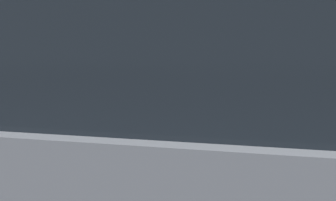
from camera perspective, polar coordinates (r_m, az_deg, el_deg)
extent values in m
cylinder|color=slate|center=(3.82, 3.67, -5.84)|extent=(0.07, 0.07, 1.05)
cylinder|color=black|center=(3.76, 3.71, 4.54)|extent=(0.16, 0.16, 0.33)
sphere|color=silver|center=(3.77, 3.72, 7.45)|extent=(0.15, 0.15, 0.15)
cube|color=black|center=(3.69, 3.29, 5.69)|extent=(0.09, 0.01, 0.07)
cube|color=white|center=(3.69, 3.28, 3.65)|extent=(0.09, 0.01, 0.09)
cylinder|color=slate|center=(4.38, -4.77, -5.94)|extent=(0.15, 0.15, 0.85)
cylinder|color=slate|center=(4.23, -3.01, -6.27)|extent=(0.15, 0.15, 0.85)
cube|color=maroon|center=(4.24, -3.95, 3.83)|extent=(0.49, 0.35, 0.64)
cylinder|color=maroon|center=(4.45, -6.21, 4.04)|extent=(0.09, 0.09, 0.60)
cylinder|color=maroon|center=(4.19, 0.58, 5.80)|extent=(0.25, 0.52, 0.46)
cylinder|color=gray|center=(5.22, 12.75, 1.72)|extent=(24.00, 0.06, 0.06)
cylinder|color=gray|center=(5.26, 12.68, -3.12)|extent=(24.00, 0.05, 0.05)
cylinder|color=gray|center=(6.48, -11.89, -2.29)|extent=(0.06, 0.06, 0.99)
cylinder|color=gray|center=(5.55, 3.35, -3.20)|extent=(0.06, 0.06, 0.99)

